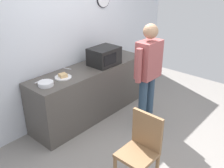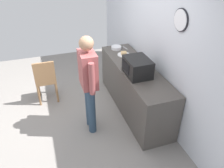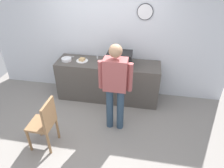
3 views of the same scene
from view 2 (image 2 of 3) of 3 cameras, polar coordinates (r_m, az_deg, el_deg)
ground_plane at (r=4.44m, az=-9.98°, el=-7.87°), size 6.00×6.00×0.00m
back_wall at (r=4.22m, az=10.50°, el=10.45°), size 5.40×0.13×2.60m
kitchen_counter at (r=4.36m, az=5.65°, el=-1.00°), size 2.26×0.62×0.90m
microwave at (r=3.82m, az=6.48°, el=4.32°), size 0.50×0.39×0.30m
sandwich_plate at (r=4.60m, az=3.02°, el=7.60°), size 0.26×0.26×0.07m
salad_bowl at (r=4.88m, az=1.11°, el=9.22°), size 0.22×0.22×0.06m
fork_utensil at (r=4.94m, az=3.37°, el=9.14°), size 0.17×0.05×0.01m
spoon_utensil at (r=4.47m, az=7.34°, el=6.41°), size 0.06×0.17×0.01m
person_standing at (r=3.55m, az=-5.99°, el=1.26°), size 0.59×0.24×1.71m
wooden_chair at (r=4.67m, az=-16.52°, el=1.17°), size 0.40×0.40×0.94m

